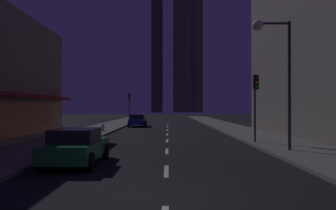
# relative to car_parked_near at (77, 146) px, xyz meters

# --- Properties ---
(ground_plane) EXTENTS (78.00, 136.00, 0.10)m
(ground_plane) POSITION_rel_car_parked_near_xyz_m (3.60, 27.49, -0.79)
(ground_plane) COLOR black
(sidewalk_right) EXTENTS (4.00, 76.00, 0.15)m
(sidewalk_right) POSITION_rel_car_parked_near_xyz_m (10.60, 27.49, -0.67)
(sidewalk_right) COLOR #605E59
(sidewalk_right) RESTS_ON ground
(sidewalk_left) EXTENTS (4.00, 76.00, 0.15)m
(sidewalk_left) POSITION_rel_car_parked_near_xyz_m (-3.40, 27.49, -0.67)
(sidewalk_left) COLOR #605E59
(sidewalk_left) RESTS_ON ground
(lane_marking_center) EXTENTS (0.16, 38.60, 0.01)m
(lane_marking_center) POSITION_rel_car_parked_near_xyz_m (3.60, 11.69, -0.73)
(lane_marking_center) COLOR silver
(lane_marking_center) RESTS_ON ground
(skyscraper_distant_tall) EXTENTS (5.02, 5.11, 51.71)m
(skyscraper_distant_tall) POSITION_rel_car_parked_near_xyz_m (-1.37, 134.67, 25.11)
(skyscraper_distant_tall) COLOR #3E3B2F
(skyscraper_distant_tall) RESTS_ON ground
(skyscraper_distant_mid) EXTENTS (8.53, 6.95, 64.83)m
(skyscraper_distant_mid) POSITION_rel_car_parked_near_xyz_m (10.20, 140.60, 31.67)
(skyscraper_distant_mid) COLOR brown
(skyscraper_distant_mid) RESTS_ON ground
(skyscraper_distant_short) EXTENTS (5.79, 8.57, 70.88)m
(skyscraper_distant_short) POSITION_rel_car_parked_near_xyz_m (17.27, 143.25, 34.70)
(skyscraper_distant_short) COLOR #5C5745
(skyscraper_distant_short) RESTS_ON ground
(skyscraper_distant_slender) EXTENTS (5.86, 6.01, 47.43)m
(skyscraper_distant_slender) POSITION_rel_car_parked_near_xyz_m (39.26, 108.21, 22.97)
(skyscraper_distant_slender) COLOR #5F5A47
(skyscraper_distant_slender) RESTS_ON ground
(car_parked_near) EXTENTS (1.98, 4.24, 1.45)m
(car_parked_near) POSITION_rel_car_parked_near_xyz_m (0.00, 0.00, 0.00)
(car_parked_near) COLOR #1E722D
(car_parked_near) RESTS_ON ground
(car_parked_far) EXTENTS (1.98, 4.24, 1.45)m
(car_parked_far) POSITION_rel_car_parked_near_xyz_m (0.00, 25.61, 0.00)
(car_parked_far) COLOR navy
(car_parked_far) RESTS_ON ground
(fire_hydrant_far_left) EXTENTS (0.42, 0.30, 0.65)m
(fire_hydrant_far_left) POSITION_rel_car_parked_near_xyz_m (-2.30, 16.47, -0.29)
(fire_hydrant_far_left) COLOR #B2B2B2
(fire_hydrant_far_left) RESTS_ON sidewalk_left
(traffic_light_near_right) EXTENTS (0.32, 0.48, 4.20)m
(traffic_light_near_right) POSITION_rel_car_parked_near_xyz_m (9.10, 7.08, 2.45)
(traffic_light_near_right) COLOR #2D2D2D
(traffic_light_near_right) RESTS_ON sidewalk_right
(traffic_light_far_left) EXTENTS (0.32, 0.48, 4.20)m
(traffic_light_far_left) POSITION_rel_car_parked_near_xyz_m (-1.90, 33.05, 2.45)
(traffic_light_far_left) COLOR #2D2D2D
(traffic_light_far_left) RESTS_ON sidewalk_left
(street_lamp_right) EXTENTS (1.96, 0.56, 6.58)m
(street_lamp_right) POSITION_rel_car_parked_near_xyz_m (8.98, 3.37, 4.33)
(street_lamp_right) COLOR #38383D
(street_lamp_right) RESTS_ON sidewalk_right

